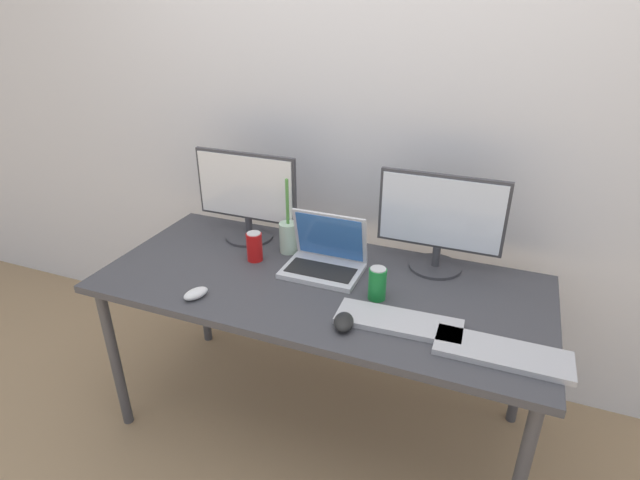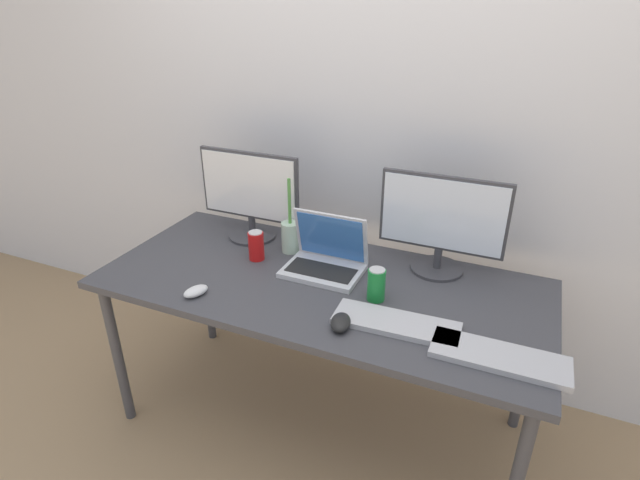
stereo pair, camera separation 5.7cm
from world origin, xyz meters
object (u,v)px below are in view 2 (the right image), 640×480
monitor_center (442,222)px  mouse_by_keyboard (196,291)px  soda_can_near_keyboard (376,285)px  monitor_left (250,193)px  laptop_silver (326,258)px  keyboard_aux (396,323)px  mouse_by_laptop (341,322)px  bamboo_vase (290,235)px  work_desk (320,294)px  soda_can_by_laptop (256,246)px  keyboard_main (499,357)px

monitor_center → mouse_by_keyboard: monitor_center is taller
mouse_by_keyboard → soda_can_near_keyboard: size_ratio=0.79×
monitor_left → soda_can_near_keyboard: 0.76m
laptop_silver → monitor_center: bearing=23.2°
laptop_silver → keyboard_aux: (0.37, -0.26, -0.05)m
mouse_by_laptop → bamboo_vase: bearing=118.8°
monitor_center → work_desk: bearing=-145.7°
work_desk → bamboo_vase: bamboo_vase is taller
soda_can_by_laptop → keyboard_main: bearing=-15.0°
monitor_center → soda_can_near_keyboard: size_ratio=3.93×
keyboard_aux → bamboo_vase: size_ratio=1.28×
monitor_left → keyboard_main: monitor_left is taller
work_desk → keyboard_main: bearing=-16.8°
laptop_silver → keyboard_main: 0.77m
work_desk → monitor_left: monitor_left is taller
soda_can_near_keyboard → bamboo_vase: bearing=154.3°
keyboard_main → monitor_left: bearing=157.9°
keyboard_aux → bamboo_vase: bamboo_vase is taller
keyboard_aux → bamboo_vase: (-0.58, 0.35, 0.06)m
mouse_by_keyboard → laptop_silver: bearing=66.0°
work_desk → mouse_by_keyboard: 0.48m
bamboo_vase → monitor_left: bearing=165.8°
keyboard_aux → soda_can_by_laptop: (-0.67, 0.23, 0.05)m
keyboard_main → bamboo_vase: size_ratio=1.24×
mouse_by_keyboard → soda_can_by_laptop: soda_can_by_laptop is taller
laptop_silver → mouse_by_laptop: bearing=-59.7°
bamboo_vase → mouse_by_laptop: bearing=-47.0°
work_desk → mouse_by_laptop: bearing=-53.4°
keyboard_main → soda_can_near_keyboard: (-0.45, 0.17, 0.05)m
keyboard_main → soda_can_by_laptop: soda_can_by_laptop is taller
laptop_silver → mouse_by_laptop: laptop_silver is taller
keyboard_main → bamboo_vase: (-0.92, 0.40, 0.06)m
keyboard_main → mouse_by_laptop: (-0.51, -0.04, 0.01)m
keyboard_aux → laptop_silver: bearing=142.1°
monitor_left → soda_can_by_laptop: size_ratio=3.81×
keyboard_main → keyboard_aux: same height
work_desk → laptop_silver: laptop_silver is taller
laptop_silver → mouse_by_keyboard: bearing=-134.6°
work_desk → bamboo_vase: bearing=140.0°
keyboard_main → soda_can_near_keyboard: 0.49m
monitor_center → bamboo_vase: monitor_center is taller
keyboard_aux → soda_can_by_laptop: soda_can_by_laptop is taller
monitor_center → soda_can_near_keyboard: bearing=-117.4°
monitor_center → keyboard_main: monitor_center is taller
soda_can_by_laptop → bamboo_vase: bearing=51.2°
monitor_center → mouse_by_keyboard: size_ratio=4.99×
work_desk → bamboo_vase: (-0.22, 0.19, 0.13)m
keyboard_aux → bamboo_vase: 0.68m
laptop_silver → bamboo_vase: 0.23m
keyboard_aux → mouse_by_laptop: 0.19m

